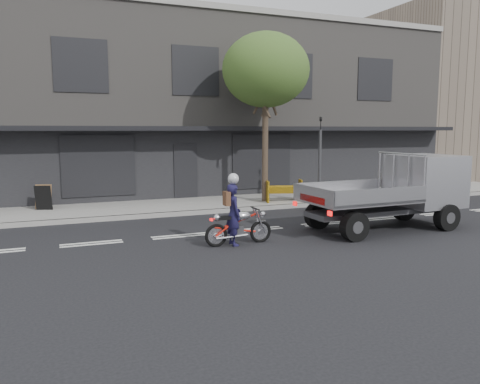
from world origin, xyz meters
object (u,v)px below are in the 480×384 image
(rider, at_px, (233,215))
(construction_barrier, at_px, (287,191))
(sandwich_board, at_px, (43,198))
(traffic_light_pole, at_px, (320,164))
(flatbed_ute, at_px, (413,184))
(street_tree, at_px, (266,71))
(motorcycle, at_px, (239,226))

(rider, height_order, construction_barrier, rider)
(rider, height_order, sandwich_board, rider)
(traffic_light_pole, xyz_separation_m, rider, (-5.55, -4.86, -0.84))
(traffic_light_pole, relative_size, rider, 2.16)
(rider, height_order, flatbed_ute, flatbed_ute)
(street_tree, height_order, sandwich_board, street_tree)
(rider, distance_m, sandwich_board, 8.16)
(traffic_light_pole, height_order, construction_barrier, traffic_light_pole)
(sandwich_board, bearing_deg, traffic_light_pole, 6.67)
(sandwich_board, bearing_deg, street_tree, 10.05)
(construction_barrier, bearing_deg, rider, -129.54)
(rider, bearing_deg, flatbed_ute, -89.17)
(motorcycle, distance_m, construction_barrier, 6.60)
(street_tree, xyz_separation_m, construction_barrier, (0.71, -0.55, -4.69))
(traffic_light_pole, height_order, motorcycle, traffic_light_pole)
(flatbed_ute, height_order, construction_barrier, flatbed_ute)
(rider, relative_size, sandwich_board, 1.81)
(rider, bearing_deg, street_tree, -32.49)
(flatbed_ute, xyz_separation_m, construction_barrier, (-1.76, 5.01, -0.73))
(rider, bearing_deg, sandwich_board, 34.43)
(flatbed_ute, xyz_separation_m, sandwich_board, (-10.70, 6.52, -0.73))
(rider, xyz_separation_m, construction_barrier, (4.26, 5.16, -0.22))
(motorcycle, bearing_deg, flatbed_ute, 0.87)
(street_tree, relative_size, flatbed_ute, 1.33)
(rider, relative_size, flatbed_ute, 0.32)
(flatbed_ute, bearing_deg, sandwich_board, 146.74)
(traffic_light_pole, bearing_deg, rider, -138.79)
(flatbed_ute, distance_m, construction_barrier, 5.36)
(rider, distance_m, construction_barrier, 6.69)
(traffic_light_pole, height_order, flatbed_ute, traffic_light_pole)
(motorcycle, height_order, flatbed_ute, flatbed_ute)
(motorcycle, relative_size, construction_barrier, 1.19)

